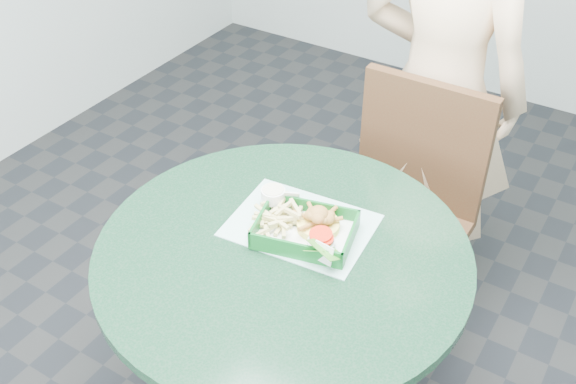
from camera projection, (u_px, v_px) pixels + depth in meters
The scene contains 9 objects.
cafe_table at pixel (283, 300), 1.83m from camera, with size 0.97×0.97×0.75m.
dining_chair at pixel (404, 201), 2.25m from camera, with size 0.44×0.44×0.93m.
diner_person at pixel (442, 74), 2.23m from camera, with size 0.64×0.42×1.76m, color beige.
placemat at pixel (301, 231), 1.80m from camera, with size 0.37×0.28×0.00m, color #A1D6CF.
food_basket at pixel (305, 238), 1.75m from camera, with size 0.25×0.18×0.05m.
crab_sandwich at pixel (320, 227), 1.74m from camera, with size 0.11×0.11×0.07m.
fries_pile at pixel (282, 217), 1.78m from camera, with size 0.12×0.13×0.05m, color #D0C378, non-canonical shape.
sauce_ramekin at pixel (284, 196), 1.83m from camera, with size 0.07×0.07×0.04m.
garnish_cup at pixel (316, 251), 1.68m from camera, with size 0.10×0.10×0.04m.
Camera 1 is at (0.68, -1.07, 1.93)m, focal length 42.00 mm.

